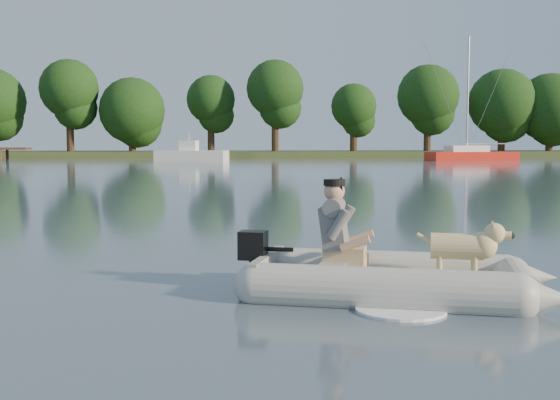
{
  "coord_description": "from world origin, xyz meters",
  "views": [
    {
      "loc": [
        -0.61,
        -6.67,
        1.46
      ],
      "look_at": [
        0.01,
        1.97,
        0.75
      ],
      "focal_mm": 45.0,
      "sensor_mm": 36.0,
      "label": 1
    }
  ],
  "objects": [
    {
      "name": "outboard_motor",
      "position": [
        -0.38,
        0.25,
        0.27
      ],
      "size": [
        0.41,
        0.34,
        0.67
      ],
      "primitive_type": null,
      "rotation": [
        0.0,
        0.0,
        -0.29
      ],
      "color": "black",
      "rests_on": "dinghy"
    },
    {
      "name": "treeline",
      "position": [
        5.75,
        61.07,
        5.3
      ],
      "size": [
        84.66,
        7.35,
        9.27
      ],
      "color": "#332316",
      "rests_on": "shore_bank"
    },
    {
      "name": "man",
      "position": [
        0.42,
        0.06,
        0.66
      ],
      "size": [
        0.74,
        0.68,
        0.92
      ],
      "primitive_type": null,
      "rotation": [
        0.0,
        0.0,
        -0.29
      ],
      "color": "#5F5E63",
      "rests_on": "dinghy"
    },
    {
      "name": "sailboat",
      "position": [
        18.41,
        47.61,
        0.43
      ],
      "size": [
        7.46,
        3.33,
        9.9
      ],
      "rotation": [
        0.0,
        0.0,
        0.17
      ],
      "color": "red",
      "rests_on": "water"
    },
    {
      "name": "dog",
      "position": [
        1.52,
        -0.27,
        0.44
      ],
      "size": [
        0.84,
        0.5,
        0.53
      ],
      "primitive_type": null,
      "rotation": [
        0.0,
        0.0,
        -0.29
      ],
      "color": "tan",
      "rests_on": "dinghy"
    },
    {
      "name": "motorboat",
      "position": [
        -3.48,
        46.51,
        1.06
      ],
      "size": [
        5.86,
        3.3,
        2.34
      ],
      "primitive_type": null,
      "rotation": [
        0.0,
        0.0,
        -0.22
      ],
      "color": "white",
      "rests_on": "water"
    },
    {
      "name": "shore_bank",
      "position": [
        0.0,
        62.0,
        0.25
      ],
      "size": [
        160.0,
        12.0,
        0.7
      ],
      "primitive_type": "cube",
      "color": "#47512D",
      "rests_on": "water"
    },
    {
      "name": "water",
      "position": [
        0.0,
        0.0,
        0.0
      ],
      "size": [
        160.0,
        160.0,
        0.0
      ],
      "primitive_type": "plane",
      "color": "slate",
      "rests_on": "ground"
    },
    {
      "name": "dinghy",
      "position": [
        0.98,
        -0.15,
        0.5
      ],
      "size": [
        4.92,
        4.24,
        1.2
      ],
      "primitive_type": null,
      "rotation": [
        0.0,
        0.0,
        -0.29
      ],
      "color": "#A7A8A2",
      "rests_on": "water"
    }
  ]
}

